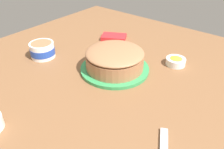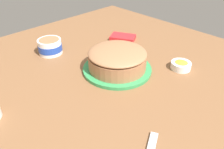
{
  "view_description": "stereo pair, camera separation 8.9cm",
  "coord_description": "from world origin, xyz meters",
  "px_view_note": "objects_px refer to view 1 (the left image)",
  "views": [
    {
      "loc": [
        0.44,
        -0.54,
        0.52
      ],
      "look_at": [
        -0.03,
        0.04,
        0.04
      ],
      "focal_mm": 36.65,
      "sensor_mm": 36.0,
      "label": 1
    },
    {
      "loc": [
        0.51,
        -0.48,
        0.52
      ],
      "look_at": [
        -0.03,
        0.04,
        0.04
      ],
      "focal_mm": 36.65,
      "sensor_mm": 36.0,
      "label": 2
    }
  ],
  "objects_px": {
    "sprinkle_bowl_yellow": "(176,61)",
    "candy_box_lower": "(114,37)",
    "frosted_cake": "(115,60)",
    "frosting_tub": "(42,50)"
  },
  "relations": [
    {
      "from": "sprinkle_bowl_yellow",
      "to": "frosted_cake",
      "type": "bearing_deg",
      "value": -131.41
    },
    {
      "from": "sprinkle_bowl_yellow",
      "to": "candy_box_lower",
      "type": "relative_size",
      "value": 0.66
    },
    {
      "from": "sprinkle_bowl_yellow",
      "to": "candy_box_lower",
      "type": "distance_m",
      "value": 0.39
    },
    {
      "from": "sprinkle_bowl_yellow",
      "to": "candy_box_lower",
      "type": "bearing_deg",
      "value": 173.49
    },
    {
      "from": "frosted_cake",
      "to": "sprinkle_bowl_yellow",
      "type": "xyz_separation_m",
      "value": [
        0.18,
        0.21,
        -0.03
      ]
    },
    {
      "from": "frosting_tub",
      "to": "candy_box_lower",
      "type": "xyz_separation_m",
      "value": [
        0.13,
        0.37,
        -0.03
      ]
    },
    {
      "from": "frosting_tub",
      "to": "sprinkle_bowl_yellow",
      "type": "xyz_separation_m",
      "value": [
        0.52,
        0.33,
        -0.02
      ]
    },
    {
      "from": "frosted_cake",
      "to": "frosting_tub",
      "type": "xyz_separation_m",
      "value": [
        -0.34,
        -0.12,
        -0.01
      ]
    },
    {
      "from": "frosted_cake",
      "to": "sprinkle_bowl_yellow",
      "type": "bearing_deg",
      "value": 48.59
    },
    {
      "from": "sprinkle_bowl_yellow",
      "to": "candy_box_lower",
      "type": "height_order",
      "value": "sprinkle_bowl_yellow"
    }
  ]
}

